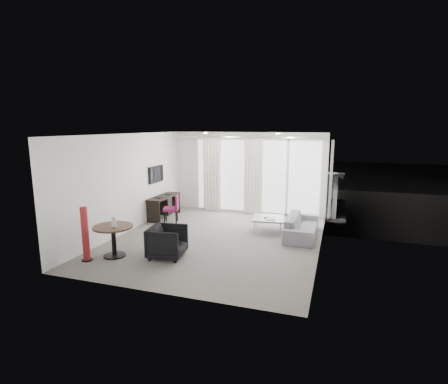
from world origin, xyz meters
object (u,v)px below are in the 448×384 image
(desk, at_px, (164,207))
(round_table, at_px, (114,241))
(tub_armchair, at_px, (167,242))
(sofa, at_px, (302,226))
(rattan_chair_b, at_px, (301,193))
(coffee_table, at_px, (268,224))
(rattan_chair_a, at_px, (291,194))
(red_lamp, at_px, (85,234))
(desk_chair, at_px, (171,209))

(desk, height_order, round_table, round_table)
(tub_armchair, bearing_deg, desk, 21.60)
(sofa, distance_m, rattan_chair_b, 3.98)
(coffee_table, distance_m, rattan_chair_a, 3.10)
(desk, bearing_deg, coffee_table, -6.77)
(coffee_table, bearing_deg, desk, 173.23)
(tub_armchair, height_order, sofa, tub_armchair)
(red_lamp, bearing_deg, rattan_chair_b, 62.49)
(red_lamp, bearing_deg, desk_chair, 83.63)
(round_table, bearing_deg, rattan_chair_b, 63.85)
(rattan_chair_b, bearing_deg, sofa, -92.59)
(desk, relative_size, red_lamp, 1.24)
(desk, bearing_deg, rattan_chair_a, 37.18)
(red_lamp, relative_size, rattan_chair_a, 1.31)
(desk_chair, distance_m, rattan_chair_a, 4.40)
(coffee_table, relative_size, rattan_chair_a, 0.93)
(desk, distance_m, desk_chair, 0.68)
(red_lamp, xyz_separation_m, rattan_chair_a, (3.41, 6.36, -0.14))
(desk_chair, height_order, sofa, desk_chair)
(red_lamp, relative_size, tub_armchair, 1.53)
(desk_chair, bearing_deg, red_lamp, -116.30)
(desk, xyz_separation_m, red_lamp, (0.12, -3.68, 0.24))
(red_lamp, xyz_separation_m, tub_armchair, (1.53, 0.71, -0.23))
(rattan_chair_a, bearing_deg, coffee_table, -99.33)
(sofa, distance_m, rattan_chair_a, 3.31)
(desk_chair, xyz_separation_m, sofa, (3.77, -0.07, -0.14))
(desk, distance_m, coffee_table, 3.37)
(tub_armchair, distance_m, coffee_table, 3.08)
(tub_armchair, xyz_separation_m, rattan_chair_b, (2.16, 6.37, 0.04))
(round_table, height_order, coffee_table, round_table)
(round_table, distance_m, sofa, 4.62)
(desk, distance_m, rattan_chair_b, 5.11)
(sofa, bearing_deg, desk, 82.62)
(red_lamp, xyz_separation_m, sofa, (4.12, 3.13, -0.31))
(desk_chair, bearing_deg, rattan_chair_a, 26.05)
(red_lamp, bearing_deg, round_table, 44.17)
(coffee_table, relative_size, rattan_chair_b, 1.07)
(round_table, distance_m, rattan_chair_a, 6.68)
(sofa, bearing_deg, rattan_chair_a, 12.39)
(tub_armchair, xyz_separation_m, sofa, (2.60, 2.41, -0.07))
(desk, relative_size, desk_chair, 1.77)
(sofa, bearing_deg, red_lamp, 127.17)
(desk_chair, bearing_deg, rattan_chair_b, 29.47)
(desk_chair, distance_m, sofa, 3.77)
(sofa, relative_size, rattan_chair_b, 2.41)
(sofa, bearing_deg, desk_chair, 88.97)
(round_table, bearing_deg, coffee_table, 45.73)
(coffee_table, xyz_separation_m, rattan_chair_b, (0.47, 3.80, 0.20))
(round_table, bearing_deg, rattan_chair_a, 63.23)
(rattan_chair_b, bearing_deg, tub_armchair, -117.61)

